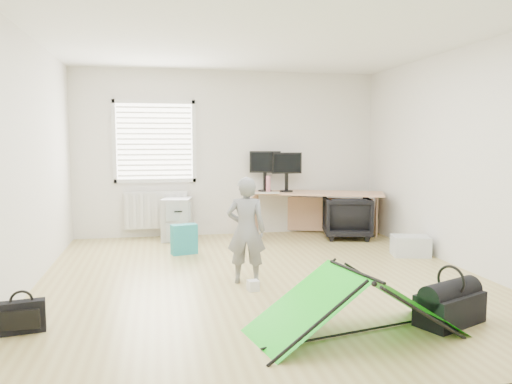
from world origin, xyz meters
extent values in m
plane|color=tan|center=(0.00, 0.00, 0.00)|extent=(5.50, 5.50, 0.00)
cube|color=silver|center=(0.00, 2.75, 1.35)|extent=(5.00, 0.02, 2.70)
cube|color=silver|center=(-1.20, 2.71, 1.55)|extent=(1.20, 0.06, 1.20)
cube|color=silver|center=(-1.20, 2.67, 0.45)|extent=(1.00, 0.12, 0.60)
cube|color=tan|center=(1.39, 2.29, 0.36)|extent=(2.23, 1.42, 0.73)
cube|color=#ABADB1|center=(-0.87, 2.41, 0.33)|extent=(0.53, 0.64, 0.67)
cube|color=black|center=(0.58, 2.58, 0.97)|extent=(0.52, 0.22, 0.49)
cube|color=black|center=(0.91, 2.44, 0.96)|extent=(0.50, 0.12, 0.47)
cube|color=beige|center=(0.53, 2.24, 0.73)|extent=(0.42, 0.19, 0.02)
cylinder|color=#C26C7C|center=(0.61, 2.47, 0.86)|extent=(0.09, 0.09, 0.26)
imported|color=black|center=(1.81, 2.02, 0.34)|extent=(0.87, 0.88, 0.67)
imported|color=slate|center=(-0.22, -0.15, 0.59)|extent=(0.48, 0.38, 1.18)
cube|color=silver|center=(2.21, 0.69, 0.14)|extent=(0.55, 0.45, 0.27)
cube|color=teal|center=(-0.82, 1.38, 0.21)|extent=(0.38, 0.24, 0.42)
cube|color=black|center=(-2.27, -1.22, 0.13)|extent=(0.37, 0.17, 0.27)
cube|color=silver|center=(-0.20, -0.46, 0.06)|extent=(0.13, 0.13, 0.11)
cube|color=black|center=(1.28, -1.71, 0.13)|extent=(0.69, 0.53, 0.27)
camera|label=1|loc=(-1.15, -5.47, 1.58)|focal=35.00mm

